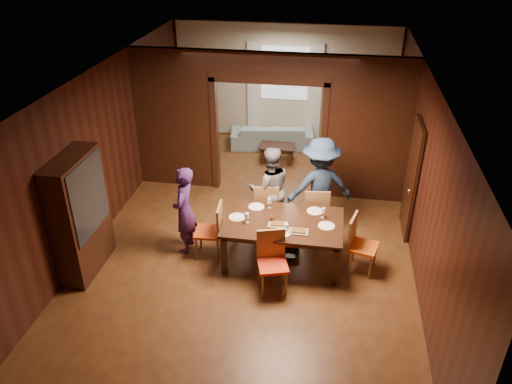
% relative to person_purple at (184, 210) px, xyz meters
% --- Properties ---
extents(floor, '(9.00, 9.00, 0.00)m').
position_rel_person_purple_xyz_m(floor, '(1.08, 0.74, -0.78)').
color(floor, '#4B2915').
rests_on(floor, ground).
extents(ceiling, '(5.50, 9.00, 0.02)m').
position_rel_person_purple_xyz_m(ceiling, '(1.08, 0.74, 2.12)').
color(ceiling, silver).
rests_on(ceiling, room_walls).
extents(room_walls, '(5.52, 9.01, 2.90)m').
position_rel_person_purple_xyz_m(room_walls, '(1.08, 2.62, 0.73)').
color(room_walls, black).
rests_on(room_walls, floor).
extents(person_purple, '(0.38, 0.57, 1.56)m').
position_rel_person_purple_xyz_m(person_purple, '(0.00, 0.00, 0.00)').
color(person_purple, '#40205E').
rests_on(person_purple, floor).
extents(person_grey, '(0.94, 0.84, 1.61)m').
position_rel_person_purple_xyz_m(person_grey, '(1.32, 0.92, 0.03)').
color(person_grey, '#595A61').
rests_on(person_grey, floor).
extents(person_navy, '(1.34, 1.03, 1.82)m').
position_rel_person_purple_xyz_m(person_navy, '(2.20, 0.96, 0.13)').
color(person_navy, '#1D2E48').
rests_on(person_navy, floor).
extents(sofa, '(2.12, 1.07, 0.59)m').
position_rel_person_purple_xyz_m(sofa, '(0.87, 4.59, -0.48)').
color(sofa, '#81A1A9').
rests_on(sofa, floor).
extents(serving_bowl, '(0.33, 0.33, 0.08)m').
position_rel_person_purple_xyz_m(serving_bowl, '(1.80, 0.06, 0.02)').
color(serving_bowl, black).
rests_on(serving_bowl, dining_table).
extents(dining_table, '(1.92, 1.20, 0.76)m').
position_rel_person_purple_xyz_m(dining_table, '(1.67, -0.04, -0.40)').
color(dining_table, black).
rests_on(dining_table, floor).
extents(coffee_table, '(0.80, 0.50, 0.40)m').
position_rel_person_purple_xyz_m(coffee_table, '(1.10, 3.75, -0.58)').
color(coffee_table, black).
rests_on(coffee_table, floor).
extents(chair_left, '(0.47, 0.47, 0.97)m').
position_rel_person_purple_xyz_m(chair_left, '(0.42, -0.09, -0.29)').
color(chair_left, '#C63F12').
rests_on(chair_left, floor).
extents(chair_right, '(0.54, 0.54, 0.97)m').
position_rel_person_purple_xyz_m(chair_right, '(2.98, -0.10, -0.29)').
color(chair_right, orange).
rests_on(chair_right, floor).
extents(chair_far_l, '(0.50, 0.50, 0.97)m').
position_rel_person_purple_xyz_m(chair_far_l, '(1.26, 0.88, -0.29)').
color(chair_far_l, orange).
rests_on(chair_far_l, floor).
extents(chair_far_r, '(0.50, 0.50, 0.97)m').
position_rel_person_purple_xyz_m(chair_far_r, '(2.15, 0.86, -0.29)').
color(chair_far_r, orange).
rests_on(chair_far_r, floor).
extents(chair_near, '(0.55, 0.55, 0.97)m').
position_rel_person_purple_xyz_m(chair_near, '(1.61, -0.82, -0.29)').
color(chair_near, red).
rests_on(chair_near, floor).
extents(hutch, '(0.40, 1.20, 2.00)m').
position_rel_person_purple_xyz_m(hutch, '(-1.45, -0.76, 0.22)').
color(hutch, black).
rests_on(hutch, floor).
extents(door_right, '(0.06, 0.90, 2.10)m').
position_rel_person_purple_xyz_m(door_right, '(3.78, 1.24, 0.27)').
color(door_right, black).
rests_on(door_right, floor).
extents(window_far, '(1.20, 0.03, 1.30)m').
position_rel_person_purple_xyz_m(window_far, '(1.08, 5.18, 0.92)').
color(window_far, silver).
rests_on(window_far, back_wall).
extents(curtain_left, '(0.35, 0.06, 2.40)m').
position_rel_person_purple_xyz_m(curtain_left, '(0.33, 5.14, 0.47)').
color(curtain_left, white).
rests_on(curtain_left, back_wall).
extents(curtain_right, '(0.35, 0.06, 2.40)m').
position_rel_person_purple_xyz_m(curtain_right, '(1.83, 5.14, 0.47)').
color(curtain_right, white).
rests_on(curtain_right, back_wall).
extents(plate_left, '(0.27, 0.27, 0.01)m').
position_rel_person_purple_xyz_m(plate_left, '(0.91, -0.05, -0.01)').
color(plate_left, white).
rests_on(plate_left, dining_table).
extents(plate_far_l, '(0.27, 0.27, 0.01)m').
position_rel_person_purple_xyz_m(plate_far_l, '(1.17, 0.33, -0.01)').
color(plate_far_l, white).
rests_on(plate_far_l, dining_table).
extents(plate_far_r, '(0.27, 0.27, 0.01)m').
position_rel_person_purple_xyz_m(plate_far_r, '(2.16, 0.35, -0.01)').
color(plate_far_r, silver).
rests_on(plate_far_r, dining_table).
extents(plate_right, '(0.27, 0.27, 0.01)m').
position_rel_person_purple_xyz_m(plate_right, '(2.37, -0.07, -0.01)').
color(plate_right, white).
rests_on(plate_right, dining_table).
extents(plate_near, '(0.27, 0.27, 0.01)m').
position_rel_person_purple_xyz_m(plate_near, '(1.70, -0.38, -0.01)').
color(plate_near, white).
rests_on(plate_near, dining_table).
extents(platter_a, '(0.30, 0.20, 0.04)m').
position_rel_person_purple_xyz_m(platter_a, '(1.59, -0.17, -0.00)').
color(platter_a, gray).
rests_on(platter_a, dining_table).
extents(platter_b, '(0.30, 0.20, 0.04)m').
position_rel_person_purple_xyz_m(platter_b, '(1.95, -0.31, -0.00)').
color(platter_b, slate).
rests_on(platter_b, dining_table).
extents(wineglass_left, '(0.08, 0.08, 0.18)m').
position_rel_person_purple_xyz_m(wineglass_left, '(1.10, -0.18, 0.07)').
color(wineglass_left, white).
rests_on(wineglass_left, dining_table).
extents(wineglass_far, '(0.08, 0.08, 0.18)m').
position_rel_person_purple_xyz_m(wineglass_far, '(1.39, 0.35, 0.07)').
color(wineglass_far, silver).
rests_on(wineglass_far, dining_table).
extents(wineglass_right, '(0.08, 0.08, 0.18)m').
position_rel_person_purple_xyz_m(wineglass_right, '(2.30, 0.17, 0.07)').
color(wineglass_right, silver).
rests_on(wineglass_right, dining_table).
extents(tumbler, '(0.07, 0.07, 0.14)m').
position_rel_person_purple_xyz_m(tumbler, '(1.75, -0.33, 0.05)').
color(tumbler, silver).
rests_on(tumbler, dining_table).
extents(condiment_jar, '(0.08, 0.08, 0.11)m').
position_rel_person_purple_xyz_m(condiment_jar, '(1.49, -0.07, 0.04)').
color(condiment_jar, '#482A11').
rests_on(condiment_jar, dining_table).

